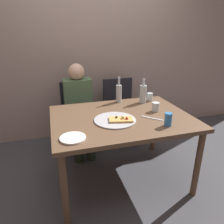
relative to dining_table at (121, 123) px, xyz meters
name	(u,v)px	position (x,y,z in m)	size (l,w,h in m)	color
ground_plane	(120,177)	(0.00, 0.00, -0.68)	(8.00, 8.00, 0.00)	#424247
back_wall	(93,49)	(0.00, 1.29, 0.62)	(6.00, 0.10, 2.60)	gray
dining_table	(121,123)	(0.00, 0.00, 0.00)	(1.38, 1.03, 0.76)	brown
pizza_tray	(115,120)	(-0.09, -0.09, 0.08)	(0.40, 0.40, 0.01)	#ADADB2
pizza_slice_last	(121,119)	(-0.05, -0.13, 0.10)	(0.24, 0.18, 0.05)	tan
wine_bottle	(119,93)	(0.11, 0.43, 0.19)	(0.07, 0.07, 0.30)	#B2BCC1
beer_bottle	(143,94)	(0.38, 0.32, 0.19)	(0.08, 0.08, 0.29)	#B2BCC1
tumbler_near	(150,97)	(0.49, 0.37, 0.13)	(0.07, 0.07, 0.10)	silver
tumbler_far	(156,107)	(0.39, 0.02, 0.13)	(0.08, 0.08, 0.10)	silver
soda_can	(168,120)	(0.33, -0.34, 0.14)	(0.07, 0.07, 0.12)	#337AC1
plate_stack	(73,138)	(-0.52, -0.34, 0.09)	(0.21, 0.21, 0.02)	white
table_knife	(152,118)	(0.27, -0.15, 0.08)	(0.22, 0.02, 0.01)	#B7B7BC
chair_left	(78,110)	(-0.32, 0.91, -0.16)	(0.44, 0.44, 0.90)	black
chair_right	(120,106)	(0.30, 0.91, -0.16)	(0.44, 0.44, 0.90)	black
guest_in_sweater	(79,105)	(-0.32, 0.76, -0.04)	(0.36, 0.56, 1.17)	#4C6B47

